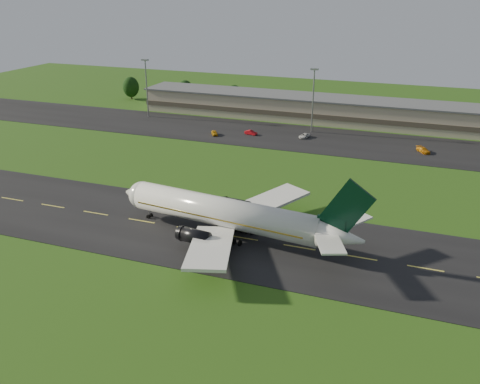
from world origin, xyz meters
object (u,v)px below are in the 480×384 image
(service_vehicle_b, at_px, (251,133))
(service_vehicle_c, at_px, (304,136))
(light_mast_west, at_px, (146,81))
(service_vehicle_d, at_px, (423,150))
(airliner, at_px, (228,214))
(terminal, at_px, (327,110))
(service_vehicle_a, at_px, (214,133))
(light_mast_centre, at_px, (313,93))

(service_vehicle_b, bearing_deg, service_vehicle_c, -69.98)
(light_mast_west, bearing_deg, service_vehicle_d, -6.51)
(airliner, bearing_deg, service_vehicle_b, 112.88)
(terminal, xyz_separation_m, service_vehicle_a, (-29.22, -30.90, -3.19))
(terminal, distance_m, light_mast_west, 64.10)
(airliner, distance_m, service_vehicle_b, 72.89)
(airliner, xyz_separation_m, service_vehicle_b, (-20.17, 69.93, -3.88))
(light_mast_centre, bearing_deg, terminal, 85.05)
(light_mast_west, height_order, service_vehicle_a, light_mast_west)
(airliner, distance_m, service_vehicle_d, 76.42)
(terminal, bearing_deg, service_vehicle_b, -125.22)
(service_vehicle_b, xyz_separation_m, service_vehicle_c, (16.81, 2.52, -0.03))
(service_vehicle_c, bearing_deg, light_mast_west, -172.32)
(service_vehicle_c, bearing_deg, service_vehicle_d, 9.84)
(light_mast_centre, height_order, service_vehicle_b, light_mast_centre)
(light_mast_west, bearing_deg, terminal, 14.76)
(service_vehicle_b, bearing_deg, service_vehicle_d, -79.24)
(service_vehicle_c, bearing_deg, terminal, 100.71)
(service_vehicle_c, height_order, service_vehicle_d, service_vehicle_d)
(airliner, height_order, service_vehicle_b, airliner)
(light_mast_centre, relative_size, service_vehicle_a, 4.92)
(service_vehicle_a, bearing_deg, terminal, 14.91)
(service_vehicle_d, bearing_deg, terminal, 105.57)
(terminal, relative_size, light_mast_west, 7.13)
(airliner, height_order, terminal, airliner)
(service_vehicle_b, bearing_deg, airliner, -152.40)
(light_mast_west, relative_size, service_vehicle_a, 4.92)
(light_mast_west, height_order, service_vehicle_b, light_mast_west)
(airliner, relative_size, terminal, 0.35)
(service_vehicle_d, bearing_deg, service_vehicle_b, 143.60)
(service_vehicle_d, bearing_deg, light_mast_centre, 127.15)
(terminal, bearing_deg, service_vehicle_d, -38.77)
(service_vehicle_c, xyz_separation_m, service_vehicle_d, (35.45, -3.20, 0.08))
(light_mast_centre, bearing_deg, service_vehicle_d, -17.20)
(airliner, relative_size, light_mast_west, 2.52)
(terminal, height_order, service_vehicle_c, terminal)
(light_mast_west, height_order, service_vehicle_c, light_mast_west)
(light_mast_west, distance_m, light_mast_centre, 60.00)
(service_vehicle_d, bearing_deg, light_mast_west, 137.83)
(light_mast_west, relative_size, light_mast_centre, 1.00)
(terminal, relative_size, service_vehicle_d, 28.82)
(light_mast_west, relative_size, service_vehicle_d, 4.04)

